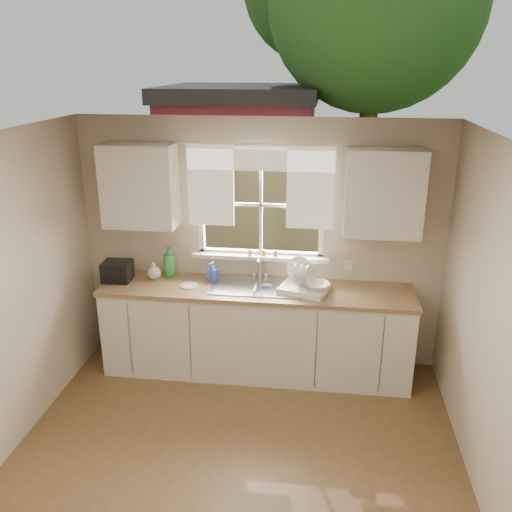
# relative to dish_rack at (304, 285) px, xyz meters

# --- Properties ---
(ground) EXTENTS (4.00, 4.00, 0.00)m
(ground) POSITION_rel_dish_rack_xyz_m (-0.46, -1.66, -0.98)
(ground) COLOR brown
(ground) RESTS_ON ground
(room_walls) EXTENTS (3.62, 4.02, 2.50)m
(room_walls) POSITION_rel_dish_rack_xyz_m (-0.46, -1.72, 0.26)
(room_walls) COLOR beige
(room_walls) RESTS_ON ground
(ceiling) EXTENTS (3.60, 4.00, 0.02)m
(ceiling) POSITION_rel_dish_rack_xyz_m (-0.46, -1.66, 1.52)
(ceiling) COLOR silver
(ceiling) RESTS_ON room_walls
(window) EXTENTS (1.38, 0.16, 1.06)m
(window) POSITION_rel_dish_rack_xyz_m (-0.46, 0.34, 0.51)
(window) COLOR white
(window) RESTS_ON room_walls
(curtains) EXTENTS (1.50, 0.03, 0.81)m
(curtains) POSITION_rel_dish_rack_xyz_m (-0.46, 0.29, 0.96)
(curtains) COLOR white
(curtains) RESTS_ON room_walls
(base_cabinets) EXTENTS (3.00, 0.62, 0.87)m
(base_cabinets) POSITION_rel_dish_rack_xyz_m (-0.46, 0.02, -0.54)
(base_cabinets) COLOR silver
(base_cabinets) RESTS_ON ground
(countertop) EXTENTS (3.04, 0.65, 0.04)m
(countertop) POSITION_rel_dish_rack_xyz_m (-0.46, 0.02, -0.09)
(countertop) COLOR olive
(countertop) RESTS_ON base_cabinets
(upper_cabinet_left) EXTENTS (0.70, 0.33, 0.80)m
(upper_cabinet_left) POSITION_rel_dish_rack_xyz_m (-1.61, 0.17, 0.87)
(upper_cabinet_left) COLOR silver
(upper_cabinet_left) RESTS_ON room_walls
(upper_cabinet_right) EXTENTS (0.70, 0.33, 0.80)m
(upper_cabinet_right) POSITION_rel_dish_rack_xyz_m (0.69, 0.17, 0.87)
(upper_cabinet_right) COLOR silver
(upper_cabinet_right) RESTS_ON room_walls
(wall_outlet) EXTENTS (0.08, 0.01, 0.12)m
(wall_outlet) POSITION_rel_dish_rack_xyz_m (0.42, 0.33, 0.10)
(wall_outlet) COLOR beige
(wall_outlet) RESTS_ON room_walls
(sill_jars) EXTENTS (0.30, 0.04, 0.06)m
(sill_jars) POSITION_rel_dish_rack_xyz_m (-0.42, 0.28, 0.20)
(sill_jars) COLOR brown
(sill_jars) RESTS_ON window
(backyard) EXTENTS (20.00, 10.00, 6.13)m
(backyard) POSITION_rel_dish_rack_xyz_m (0.12, 6.76, 2.48)
(backyard) COLOR #335421
(backyard) RESTS_ON ground
(sink) EXTENTS (0.88, 0.52, 0.40)m
(sink) POSITION_rel_dish_rack_xyz_m (-0.46, 0.05, -0.14)
(sink) COLOR #B7B7BC
(sink) RESTS_ON countertop
(dish_rack) EXTENTS (0.51, 0.44, 0.31)m
(dish_rack) POSITION_rel_dish_rack_xyz_m (0.00, 0.00, 0.00)
(dish_rack) COLOR white
(dish_rack) RESTS_ON countertop
(bowl) EXTENTS (0.23, 0.23, 0.05)m
(bowl) POSITION_rel_dish_rack_xyz_m (0.12, -0.05, 0.02)
(bowl) COLOR white
(bowl) RESTS_ON dish_rack
(soap_bottle_a) EXTENTS (0.16, 0.16, 0.32)m
(soap_bottle_a) POSITION_rel_dish_rack_xyz_m (-1.38, 0.23, 0.09)
(soap_bottle_a) COLOR green
(soap_bottle_a) RESTS_ON countertop
(soap_bottle_b) EXTENTS (0.11, 0.12, 0.20)m
(soap_bottle_b) POSITION_rel_dish_rack_xyz_m (-0.92, 0.15, 0.03)
(soap_bottle_b) COLOR #324BBE
(soap_bottle_b) RESTS_ON countertop
(soap_bottle_c) EXTENTS (0.15, 0.15, 0.18)m
(soap_bottle_c) POSITION_rel_dish_rack_xyz_m (-1.51, 0.13, 0.02)
(soap_bottle_c) COLOR beige
(soap_bottle_c) RESTS_ON countertop
(saucer) EXTENTS (0.17, 0.17, 0.01)m
(saucer) POSITION_rel_dish_rack_xyz_m (-1.12, -0.02, -0.06)
(saucer) COLOR silver
(saucer) RESTS_ON countertop
(cup) EXTENTS (0.12, 0.12, 0.09)m
(cup) POSITION_rel_dish_rack_xyz_m (-1.86, -0.02, -0.02)
(cup) COLOR beige
(cup) RESTS_ON countertop
(black_appliance) EXTENTS (0.28, 0.24, 0.20)m
(black_appliance) POSITION_rel_dish_rack_xyz_m (-1.86, 0.04, 0.03)
(black_appliance) COLOR black
(black_appliance) RESTS_ON countertop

